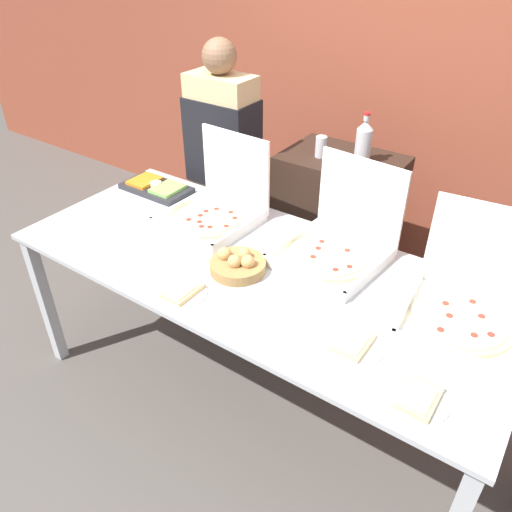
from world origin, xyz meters
name	(u,v)px	position (x,y,z in m)	size (l,w,h in m)	color
ground_plane	(256,391)	(0.00, 0.00, 0.00)	(16.00, 16.00, 0.00)	#514C47
brick_wall_behind	(407,73)	(0.00, 1.70, 1.40)	(10.00, 0.06, 2.80)	brown
buffet_table	(256,280)	(0.00, 0.00, 0.79)	(2.37, 1.00, 0.88)	#B7BABF
pizza_box_far_right	(216,207)	(-0.42, 0.23, 0.96)	(0.46, 0.47, 0.44)	white
pizza_box_near_left	(467,304)	(0.91, 0.17, 0.96)	(0.48, 0.50, 0.44)	white
pizza_box_near_right	(337,243)	(0.28, 0.27, 0.96)	(0.49, 0.51, 0.45)	white
paper_plate_front_left	(182,291)	(-0.14, -0.36, 0.89)	(0.22, 0.22, 0.03)	white
paper_plate_front_right	(353,343)	(0.60, -0.23, 0.89)	(0.24, 0.24, 0.03)	white
paper_plate_front_center	(419,398)	(0.90, -0.34, 0.89)	(0.21, 0.21, 0.03)	white
veggie_tray	(156,187)	(-0.93, 0.29, 0.90)	(0.42, 0.22, 0.05)	#28282D
bread_basket	(238,264)	(-0.04, -0.08, 0.91)	(0.26, 0.26, 0.10)	#9E7542
sideboard_podium	(335,234)	(-0.06, 0.98, 0.53)	(0.70, 0.50, 1.06)	black
soda_bottle	(364,141)	(0.05, 0.98, 1.18)	(0.09, 0.09, 0.29)	#B7BCC1
soda_can_silver	(321,147)	(-0.18, 0.92, 1.12)	(0.07, 0.07, 0.12)	silver
person_server_vest	(224,164)	(-0.73, 0.70, 0.95)	(0.42, 0.24, 1.69)	#2D2D38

